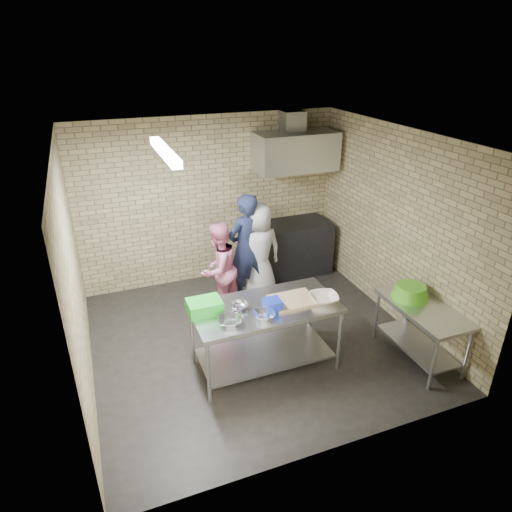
{
  "coord_description": "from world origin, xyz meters",
  "views": [
    {
      "loc": [
        -1.81,
        -4.76,
        3.69
      ],
      "look_at": [
        0.1,
        0.2,
        1.15
      ],
      "focal_mm": 31.75,
      "sensor_mm": 36.0,
      "label": 1
    }
  ],
  "objects_px": {
    "side_counter": "(419,332)",
    "bottle_red": "(293,153)",
    "woman_white": "(258,251)",
    "green_basin": "(410,291)",
    "bottle_green": "(315,152)",
    "woman_pink": "(218,269)",
    "green_crate": "(204,307)",
    "man_navy": "(246,249)",
    "prep_table": "(265,336)",
    "blue_tub": "(272,305)",
    "stove": "(293,248)"
  },
  "relations": [
    {
      "from": "side_counter",
      "to": "bottle_red",
      "type": "height_order",
      "value": "bottle_red"
    },
    {
      "from": "woman_white",
      "to": "side_counter",
      "type": "bearing_deg",
      "value": 118.08
    },
    {
      "from": "green_basin",
      "to": "bottle_red",
      "type": "height_order",
      "value": "bottle_red"
    },
    {
      "from": "bottle_green",
      "to": "woman_pink",
      "type": "bearing_deg",
      "value": -152.9
    },
    {
      "from": "side_counter",
      "to": "green_crate",
      "type": "xyz_separation_m",
      "value": [
        -2.58,
        0.66,
        0.57
      ]
    },
    {
      "from": "green_crate",
      "to": "man_navy",
      "type": "xyz_separation_m",
      "value": [
        1.04,
        1.49,
        -0.08
      ]
    },
    {
      "from": "woman_white",
      "to": "green_crate",
      "type": "bearing_deg",
      "value": 47.0
    },
    {
      "from": "bottle_red",
      "to": "woman_pink",
      "type": "height_order",
      "value": "bottle_red"
    },
    {
      "from": "prep_table",
      "to": "green_crate",
      "type": "distance_m",
      "value": 0.87
    },
    {
      "from": "prep_table",
      "to": "side_counter",
      "type": "xyz_separation_m",
      "value": [
        1.88,
        -0.54,
        -0.06
      ]
    },
    {
      "from": "side_counter",
      "to": "prep_table",
      "type": "bearing_deg",
      "value": 163.85
    },
    {
      "from": "side_counter",
      "to": "bottle_green",
      "type": "xyz_separation_m",
      "value": [
        0.0,
        2.99,
        1.64
      ]
    },
    {
      "from": "prep_table",
      "to": "bottle_red",
      "type": "bearing_deg",
      "value": 58.9
    },
    {
      "from": "prep_table",
      "to": "bottle_green",
      "type": "height_order",
      "value": "bottle_green"
    },
    {
      "from": "blue_tub",
      "to": "bottle_red",
      "type": "bearing_deg",
      "value": 60.75
    },
    {
      "from": "green_basin",
      "to": "man_navy",
      "type": "distance_m",
      "value": 2.44
    },
    {
      "from": "bottle_green",
      "to": "stove",
      "type": "bearing_deg",
      "value": -151.93
    },
    {
      "from": "woman_pink",
      "to": "side_counter",
      "type": "bearing_deg",
      "value": 103.15
    },
    {
      "from": "woman_white",
      "to": "bottle_green",
      "type": "bearing_deg",
      "value": -151.75
    },
    {
      "from": "woman_white",
      "to": "stove",
      "type": "bearing_deg",
      "value": -150.01
    },
    {
      "from": "prep_table",
      "to": "man_navy",
      "type": "xyz_separation_m",
      "value": [
        0.34,
        1.61,
        0.43
      ]
    },
    {
      "from": "blue_tub",
      "to": "man_navy",
      "type": "height_order",
      "value": "man_navy"
    },
    {
      "from": "blue_tub",
      "to": "prep_table",
      "type": "bearing_deg",
      "value": 116.57
    },
    {
      "from": "bottle_red",
      "to": "stove",
      "type": "bearing_deg",
      "value": -101.77
    },
    {
      "from": "side_counter",
      "to": "blue_tub",
      "type": "distance_m",
      "value": 1.96
    },
    {
      "from": "stove",
      "to": "bottle_red",
      "type": "bearing_deg",
      "value": 78.23
    },
    {
      "from": "side_counter",
      "to": "stove",
      "type": "height_order",
      "value": "stove"
    },
    {
      "from": "man_navy",
      "to": "woman_pink",
      "type": "height_order",
      "value": "man_navy"
    },
    {
      "from": "man_navy",
      "to": "stove",
      "type": "bearing_deg",
      "value": -169.1
    },
    {
      "from": "stove",
      "to": "blue_tub",
      "type": "bearing_deg",
      "value": -120.82
    },
    {
      "from": "bottle_green",
      "to": "green_basin",
      "type": "bearing_deg",
      "value": -90.42
    },
    {
      "from": "blue_tub",
      "to": "bottle_red",
      "type": "distance_m",
      "value": 3.12
    },
    {
      "from": "side_counter",
      "to": "man_navy",
      "type": "distance_m",
      "value": 2.69
    },
    {
      "from": "green_crate",
      "to": "prep_table",
      "type": "bearing_deg",
      "value": -9.73
    },
    {
      "from": "bottle_red",
      "to": "woman_white",
      "type": "xyz_separation_m",
      "value": [
        -0.93,
        -0.82,
        -1.25
      ]
    },
    {
      "from": "green_basin",
      "to": "man_navy",
      "type": "relative_size",
      "value": 0.27
    },
    {
      "from": "blue_tub",
      "to": "green_crate",
      "type": "bearing_deg",
      "value": 163.65
    },
    {
      "from": "stove",
      "to": "man_navy",
      "type": "relative_size",
      "value": 0.7
    },
    {
      "from": "stove",
      "to": "woman_pink",
      "type": "distance_m",
      "value": 1.79
    },
    {
      "from": "man_navy",
      "to": "woman_pink",
      "type": "bearing_deg",
      "value": 4.8
    },
    {
      "from": "blue_tub",
      "to": "bottle_red",
      "type": "relative_size",
      "value": 1.07
    },
    {
      "from": "blue_tub",
      "to": "bottle_green",
      "type": "relative_size",
      "value": 1.28
    },
    {
      "from": "green_basin",
      "to": "woman_white",
      "type": "height_order",
      "value": "woman_white"
    },
    {
      "from": "prep_table",
      "to": "green_crate",
      "type": "relative_size",
      "value": 4.5
    },
    {
      "from": "bottle_red",
      "to": "green_crate",
      "type": "bearing_deg",
      "value": -133.09
    },
    {
      "from": "bottle_red",
      "to": "woman_pink",
      "type": "xyz_separation_m",
      "value": [
        -1.63,
        -1.04,
        -1.33
      ]
    },
    {
      "from": "side_counter",
      "to": "woman_white",
      "type": "height_order",
      "value": "woman_white"
    },
    {
      "from": "blue_tub",
      "to": "woman_pink",
      "type": "bearing_deg",
      "value": 97.71
    },
    {
      "from": "man_navy",
      "to": "woman_pink",
      "type": "relative_size",
      "value": 1.22
    },
    {
      "from": "green_basin",
      "to": "man_navy",
      "type": "bearing_deg",
      "value": 128.52
    }
  ]
}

